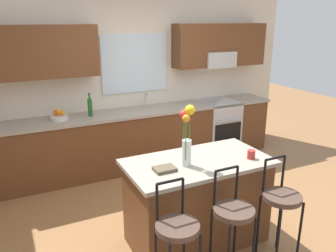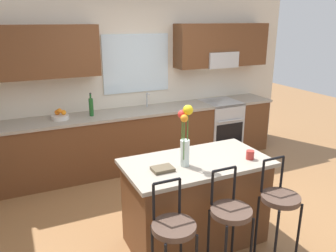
# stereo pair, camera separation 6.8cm
# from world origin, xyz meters

# --- Properties ---
(ground_plane) EXTENTS (14.00, 14.00, 0.00)m
(ground_plane) POSITION_xyz_m (0.00, 0.00, 0.00)
(ground_plane) COLOR olive
(back_wall_assembly) EXTENTS (5.60, 0.50, 2.70)m
(back_wall_assembly) POSITION_xyz_m (0.03, 1.99, 1.51)
(back_wall_assembly) COLOR beige
(back_wall_assembly) RESTS_ON ground
(counter_run) EXTENTS (4.56, 0.64, 0.92)m
(counter_run) POSITION_xyz_m (0.00, 1.70, 0.47)
(counter_run) COLOR brown
(counter_run) RESTS_ON ground
(sink_faucet) EXTENTS (0.02, 0.13, 0.23)m
(sink_faucet) POSITION_xyz_m (0.12, 1.84, 1.06)
(sink_faucet) COLOR #B7BABC
(sink_faucet) RESTS_ON counter_run
(oven_range) EXTENTS (0.60, 0.64, 0.92)m
(oven_range) POSITION_xyz_m (1.41, 1.68, 0.46)
(oven_range) COLOR #B7BABC
(oven_range) RESTS_ON ground
(kitchen_island) EXTENTS (1.46, 0.79, 0.92)m
(kitchen_island) POSITION_xyz_m (-0.24, -0.39, 0.46)
(kitchen_island) COLOR brown
(kitchen_island) RESTS_ON ground
(bar_stool_near) EXTENTS (0.36, 0.36, 1.04)m
(bar_stool_near) POSITION_xyz_m (-0.79, -1.00, 0.64)
(bar_stool_near) COLOR black
(bar_stool_near) RESTS_ON ground
(bar_stool_middle) EXTENTS (0.36, 0.36, 1.04)m
(bar_stool_middle) POSITION_xyz_m (-0.24, -1.00, 0.64)
(bar_stool_middle) COLOR black
(bar_stool_middle) RESTS_ON ground
(bar_stool_far) EXTENTS (0.36, 0.36, 1.04)m
(bar_stool_far) POSITION_xyz_m (0.31, -1.00, 0.64)
(bar_stool_far) COLOR black
(bar_stool_far) RESTS_ON ground
(flower_vase) EXTENTS (0.14, 0.14, 0.60)m
(flower_vase) POSITION_xyz_m (-0.40, -0.44, 1.23)
(flower_vase) COLOR silver
(flower_vase) RESTS_ON kitchen_island
(mug_ceramic) EXTENTS (0.08, 0.08, 0.09)m
(mug_ceramic) POSITION_xyz_m (0.27, -0.57, 0.97)
(mug_ceramic) COLOR #A52D28
(mug_ceramic) RESTS_ON kitchen_island
(cookbook) EXTENTS (0.20, 0.15, 0.03)m
(cookbook) POSITION_xyz_m (-0.64, -0.45, 0.94)
(cookbook) COLOR brown
(cookbook) RESTS_ON kitchen_island
(fruit_bowl_oranges) EXTENTS (0.24, 0.24, 0.16)m
(fruit_bowl_oranges) POSITION_xyz_m (-1.26, 1.70, 0.97)
(fruit_bowl_oranges) COLOR silver
(fruit_bowl_oranges) RESTS_ON counter_run
(bottle_olive_oil) EXTENTS (0.06, 0.06, 0.34)m
(bottle_olive_oil) POSITION_xyz_m (-0.81, 1.70, 1.06)
(bottle_olive_oil) COLOR #1E5923
(bottle_olive_oil) RESTS_ON counter_run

